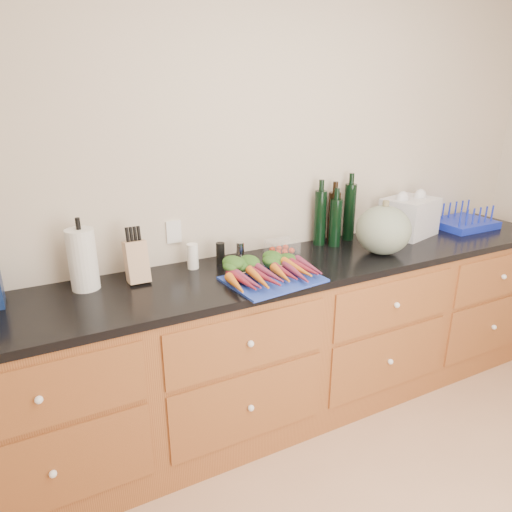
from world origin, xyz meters
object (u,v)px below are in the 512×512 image
knife_block (137,262)px  paper_towel (83,260)px  carrots (268,270)px  tomato_box (282,247)px  dish_rack (463,222)px  cutting_board (273,279)px  squash (383,230)px

knife_block → paper_towel: bearing=175.3°
knife_block → carrots: bearing=-23.1°
knife_block → tomato_box: bearing=2.0°
knife_block → dish_rack: knife_block is taller
cutting_board → dish_rack: dish_rack is taller
squash → carrots: bearing=-178.2°
carrots → squash: squash is taller
cutting_board → knife_block: (-0.60, 0.30, 0.10)m
squash → dish_rack: size_ratio=0.79×
carrots → paper_towel: bearing=161.9°
knife_block → dish_rack: size_ratio=0.52×
knife_block → dish_rack: (2.25, -0.06, -0.06)m
dish_rack → tomato_box: bearing=176.3°
knife_block → dish_rack: bearing=-1.5°
cutting_board → squash: squash is taller
carrots → paper_towel: (-0.84, 0.27, 0.11)m
squash → cutting_board: bearing=-174.8°
carrots → knife_block: (-0.60, 0.25, 0.06)m
squash → tomato_box: bearing=153.2°
cutting_board → tomato_box: size_ratio=2.67×
squash → dish_rack: 0.91m
tomato_box → knife_block: bearing=-178.0°
squash → paper_towel: paper_towel is taller
cutting_board → dish_rack: (1.65, 0.24, 0.03)m
paper_towel → knife_block: bearing=-4.7°
squash → paper_towel: bearing=171.1°
carrots → tomato_box: size_ratio=2.79×
carrots → dish_rack: 1.66m
cutting_board → knife_block: knife_block is taller
knife_block → tomato_box: 0.84m
carrots → knife_block: bearing=156.9°
carrots → paper_towel: 0.89m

